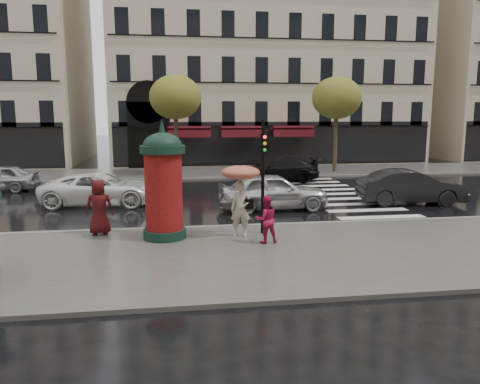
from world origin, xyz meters
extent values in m
plane|color=black|center=(0.00, 0.00, 0.00)|extent=(160.00, 160.00, 0.00)
cube|color=#474744|center=(0.00, -0.50, 0.06)|extent=(90.00, 7.00, 0.12)
cube|color=#474744|center=(0.00, 19.00, 0.06)|extent=(90.00, 6.00, 0.12)
cube|color=slate|center=(0.00, 3.00, 0.07)|extent=(90.00, 0.25, 0.14)
cube|color=slate|center=(0.00, 16.00, 0.07)|extent=(90.00, 0.25, 0.14)
cube|color=silver|center=(6.00, 9.60, 0.01)|extent=(3.60, 11.75, 0.01)
cube|color=#B7A88C|center=(6.00, 30.00, 10.00)|extent=(26.00, 14.00, 20.00)
cylinder|color=#38281C|center=(-2.00, 18.00, 2.60)|extent=(0.28, 0.28, 5.20)
ellipsoid|color=#4D601E|center=(-2.00, 18.00, 5.20)|extent=(3.40, 3.40, 2.89)
cylinder|color=#38281C|center=(9.00, 18.00, 2.60)|extent=(0.28, 0.28, 5.20)
ellipsoid|color=#4D601E|center=(9.00, 18.00, 5.20)|extent=(3.40, 3.40, 2.89)
imported|color=beige|center=(-0.13, 1.47, 1.03)|extent=(0.75, 0.57, 1.83)
cylinder|color=black|center=(-0.13, 1.47, 1.64)|extent=(0.02, 0.02, 1.16)
ellipsoid|color=red|center=(-0.13, 1.47, 2.25)|extent=(1.27, 1.27, 0.44)
cone|color=black|center=(-0.13, 1.47, 2.50)|extent=(0.04, 0.04, 0.10)
cube|color=black|center=(0.14, 1.40, 1.22)|extent=(0.27, 0.12, 0.34)
imported|color=#B51643|center=(0.54, 0.59, 0.87)|extent=(0.78, 0.64, 1.49)
imported|color=#450D10|center=(-4.78, 2.40, 1.05)|extent=(0.96, 0.67, 1.87)
cylinder|color=black|center=(-2.62, 1.64, 0.27)|extent=(1.40, 1.40, 0.30)
cylinder|color=maroon|center=(-2.62, 1.64, 1.67)|extent=(1.20, 1.20, 2.50)
cylinder|color=black|center=(-2.62, 1.64, 3.02)|extent=(1.44, 1.44, 0.25)
ellipsoid|color=black|center=(-2.62, 1.64, 3.12)|extent=(1.24, 1.24, 0.87)
cone|color=black|center=(-2.62, 1.64, 3.76)|extent=(0.20, 0.20, 0.45)
cylinder|color=black|center=(0.66, 1.80, 2.03)|extent=(0.11, 0.11, 3.82)
cube|color=black|center=(0.66, 1.59, 3.18)|extent=(0.24, 0.17, 0.67)
imported|color=silver|center=(1.96, 6.14, 0.81)|extent=(4.83, 2.09, 1.62)
imported|color=black|center=(8.57, 6.52, 0.79)|extent=(4.97, 2.27, 1.58)
imported|color=white|center=(-5.57, 8.33, 0.73)|extent=(5.43, 2.78, 1.47)
imported|color=black|center=(4.09, 14.60, 0.75)|extent=(5.30, 2.52, 1.49)
camera|label=1|loc=(-2.34, -13.42, 4.14)|focal=35.00mm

